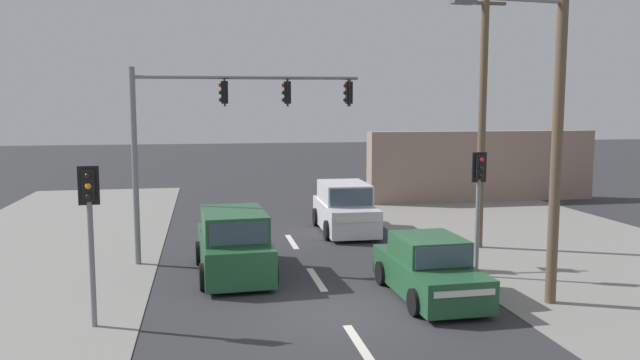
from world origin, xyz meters
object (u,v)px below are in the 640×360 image
traffic_signal_mast (214,122)px  suv_crossing_left (234,245)px  utility_pole_midground_right (483,105)px  suv_kerbside_parked (345,209)px  sedan_oncoming_mid (429,270)px  utility_pole_foreground_right (555,82)px  pedestal_signal_left_kerb (90,219)px  pedestal_signal_right_kerb (479,193)px

traffic_signal_mast → suv_crossing_left: (0.47, -1.56, -3.47)m
utility_pole_midground_right → suv_kerbside_parked: size_ratio=2.03×
utility_pole_midground_right → sedan_oncoming_mid: 7.47m
suv_crossing_left → suv_kerbside_parked: 7.19m
traffic_signal_mast → suv_kerbside_parked: bearing=38.7°
utility_pole_foreground_right → traffic_signal_mast: 9.75m
traffic_signal_mast → pedestal_signal_left_kerb: 6.33m
pedestal_signal_right_kerb → suv_crossing_left: bearing=167.6°
utility_pole_midground_right → traffic_signal_mast: (-8.90, -0.41, -0.54)m
pedestal_signal_left_kerb → suv_kerbside_parked: bearing=50.3°
pedestal_signal_left_kerb → sedan_oncoming_mid: size_ratio=0.83×
utility_pole_foreground_right → traffic_signal_mast: utility_pole_foreground_right is taller
utility_pole_midground_right → sedan_oncoming_mid: bearing=-126.3°
utility_pole_midground_right → traffic_signal_mast: size_ratio=1.35×
traffic_signal_mast → sedan_oncoming_mid: (5.24, -4.58, -3.65)m
utility_pole_midground_right → suv_crossing_left: 9.54m
utility_pole_foreground_right → suv_crossing_left: (-7.40, 4.10, -4.51)m
traffic_signal_mast → suv_kerbside_parked: traffic_signal_mast is taller
pedestal_signal_left_kerb → suv_crossing_left: 5.21m
traffic_signal_mast → pedestal_signal_left_kerb: size_ratio=1.93×
pedestal_signal_left_kerb → suv_kerbside_parked: (7.76, 9.37, -1.53)m
utility_pole_foreground_right → traffic_signal_mast: size_ratio=1.46×
utility_pole_foreground_right → utility_pole_midground_right: 6.18m
utility_pole_foreground_right → pedestal_signal_left_kerb: (-10.62, 0.31, -2.98)m
pedestal_signal_left_kerb → traffic_signal_mast: bearing=62.7°
traffic_signal_mast → utility_pole_foreground_right: bearing=-35.8°
pedestal_signal_right_kerb → utility_pole_midground_right: bearing=64.4°
pedestal_signal_right_kerb → sedan_oncoming_mid: bearing=-142.7°
pedestal_signal_left_kerb → sedan_oncoming_mid: (8.00, 0.78, -1.71)m
traffic_signal_mast → pedestal_signal_right_kerb: traffic_signal_mast is taller
sedan_oncoming_mid → suv_kerbside_parked: suv_kerbside_parked is taller
pedestal_signal_left_kerb → utility_pole_midground_right: bearing=26.3°
traffic_signal_mast → pedestal_signal_right_kerb: 8.09m
utility_pole_foreground_right → pedestal_signal_right_kerb: (-0.62, 2.61, -2.98)m
utility_pole_midground_right → sedan_oncoming_mid: utility_pole_midground_right is taller
pedestal_signal_left_kerb → suv_crossing_left: pedestal_signal_left_kerb is taller
utility_pole_foreground_right → suv_crossing_left: utility_pole_foreground_right is taller
pedestal_signal_left_kerb → pedestal_signal_right_kerb: bearing=13.0°
traffic_signal_mast → pedestal_signal_left_kerb: traffic_signal_mast is taller
utility_pole_midground_right → utility_pole_foreground_right: bearing=-99.7°
utility_pole_midground_right → suv_crossing_left: (-8.43, -1.98, -4.01)m
utility_pole_foreground_right → suv_kerbside_parked: 11.05m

